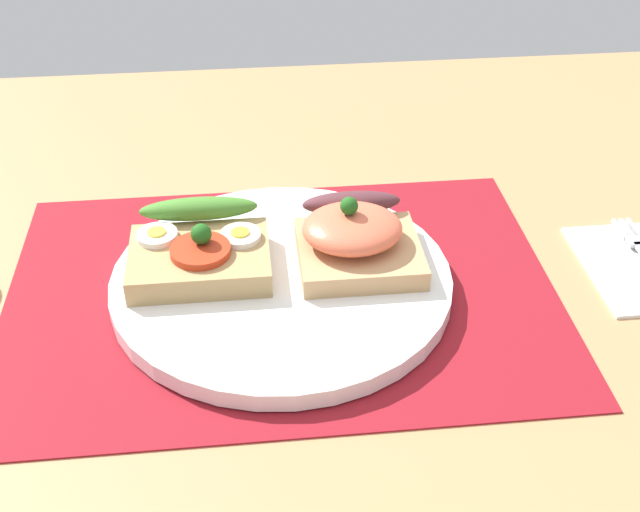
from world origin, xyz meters
The scene contains 5 objects.
ground_plane centered at (0.00, 0.00, -1.60)cm, with size 120.00×90.00×3.20cm, color tan.
placemat centered at (0.00, 0.00, 0.15)cm, with size 42.62×30.64×0.30cm, color maroon.
plate centered at (0.00, 0.00, 1.01)cm, with size 26.33×26.33×1.42cm, color white.
sandwich_egg_tomato centered at (-6.17, 1.88, 3.19)cm, with size 10.73×9.51×4.21cm.
sandwich_salmon centered at (5.94, 1.64, 3.70)cm, with size 9.49×10.17×5.59cm.
Camera 1 is at (-2.43, -50.78, 39.61)cm, focal length 46.10 mm.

